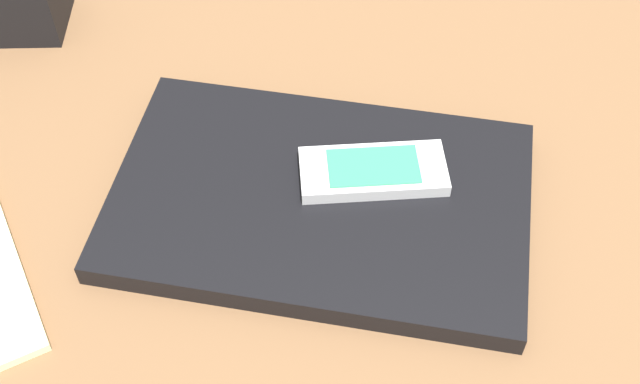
% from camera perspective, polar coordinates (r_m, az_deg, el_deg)
% --- Properties ---
extents(desk_surface, '(1.20, 0.80, 0.03)m').
position_cam_1_polar(desk_surface, '(0.68, 6.43, -3.85)').
color(desk_surface, brown).
rests_on(desk_surface, ground).
extents(laptop_closed, '(0.38, 0.30, 0.02)m').
position_cam_1_polar(laptop_closed, '(0.67, 0.00, -0.55)').
color(laptop_closed, black).
rests_on(laptop_closed, desk_surface).
extents(cell_phone_on_laptop, '(0.12, 0.06, 0.01)m').
position_cam_1_polar(cell_phone_on_laptop, '(0.67, 3.71, 1.46)').
color(cell_phone_on_laptop, silver).
rests_on(cell_phone_on_laptop, laptop_closed).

